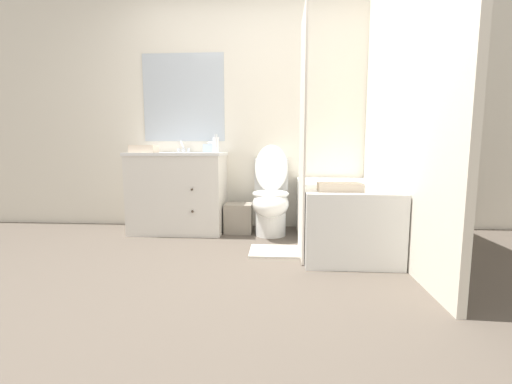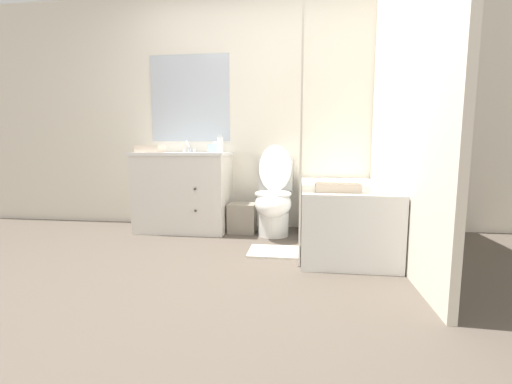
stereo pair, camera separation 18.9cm
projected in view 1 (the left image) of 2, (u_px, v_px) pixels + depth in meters
The scene contains 14 objects.
ground_plane at pixel (234, 277), 2.32m from camera, with size 14.00×14.00×0.00m, color brown.
wall_back at pixel (251, 112), 3.70m from camera, with size 8.00×0.06×2.50m.
wall_right at pixel (392, 102), 2.83m from camera, with size 0.05×2.53×2.50m.
vanity_cabinet at pixel (179, 191), 3.56m from camera, with size 0.95×0.59×0.82m.
sink_faucet at pixel (183, 149), 3.70m from camera, with size 0.14×0.12×0.12m.
toilet at pixel (271, 199), 3.42m from camera, with size 0.35×0.69×0.90m.
bathtub at pixel (340, 214), 3.06m from camera, with size 0.70×1.38×0.55m.
shower_curtain at pixel (302, 137), 2.68m from camera, with size 0.02×0.55×1.90m.
wastebasket at pixel (239, 218), 3.53m from camera, with size 0.28×0.24×0.30m.
tissue_box at pixel (211, 148), 3.63m from camera, with size 0.14×0.12×0.11m.
soap_dispenser at pixel (216, 144), 3.46m from camera, with size 0.06×0.06×0.18m.
hand_towel_folded at pixel (144, 149), 3.41m from camera, with size 0.25×0.18×0.08m.
bath_towel_folded at pixel (340, 187), 2.55m from camera, with size 0.32×0.18×0.06m.
bath_mat at pixel (278, 251), 2.87m from camera, with size 0.47×0.34×0.02m.
Camera 1 is at (0.30, -2.21, 0.87)m, focal length 24.00 mm.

